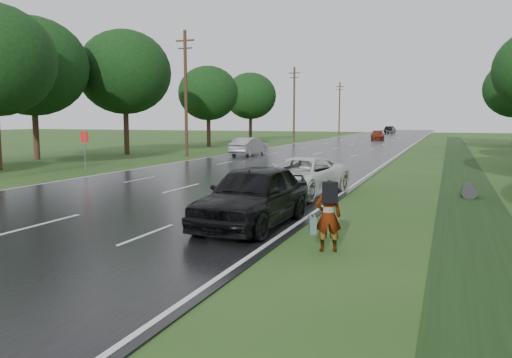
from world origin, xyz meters
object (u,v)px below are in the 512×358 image
at_px(silver_sedan, 249,146).
at_px(road_sign, 85,143).
at_px(pedestrian, 327,215).
at_px(white_pickup, 300,177).
at_px(dark_sedan, 253,195).

bearing_deg(silver_sedan, road_sign, 80.09).
height_order(road_sign, pedestrian, road_sign).
height_order(road_sign, silver_sedan, road_sign).
bearing_deg(silver_sedan, white_pickup, 121.08).
xyz_separation_m(road_sign, pedestrian, (16.68, -11.81, -0.80)).
relative_size(road_sign, dark_sedan, 0.46).
height_order(white_pickup, silver_sedan, silver_sedan).
bearing_deg(white_pickup, dark_sedan, -77.41).
xyz_separation_m(road_sign, white_pickup, (13.81, -4.09, -0.87)).
bearing_deg(silver_sedan, pedestrian, 119.24).
relative_size(pedestrian, white_pickup, 0.31).
xyz_separation_m(pedestrian, silver_sedan, (-12.89, 27.23, -0.07)).
distance_m(dark_sedan, silver_sedan, 27.45).
bearing_deg(dark_sedan, silver_sedan, 114.28).
xyz_separation_m(road_sign, silver_sedan, (3.79, 15.42, -0.87)).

